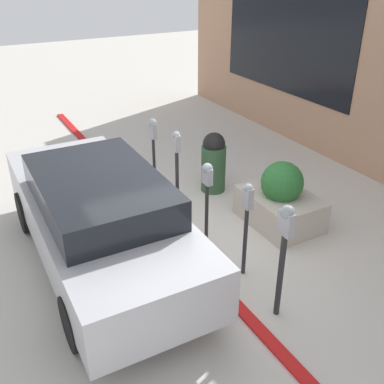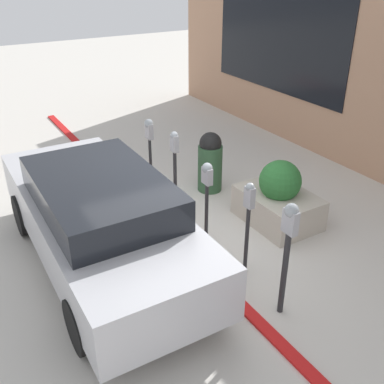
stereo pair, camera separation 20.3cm
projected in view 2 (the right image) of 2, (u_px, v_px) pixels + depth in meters
The scene contains 10 objects.
ground_plane at pixel (186, 246), 6.96m from camera, with size 40.00×40.00×0.00m, color beige.
curb_strip at pixel (182, 246), 6.92m from camera, with size 14.82×0.16×0.04m.
parking_meter_nearest at pixel (288, 239), 5.18m from camera, with size 0.20×0.17×1.55m.
parking_meter_second at pixel (249, 212), 5.94m from camera, with size 0.14×0.12×1.41m.
parking_meter_middle at pixel (207, 184), 6.60m from camera, with size 0.18×0.16×1.35m.
parking_meter_fourth at pixel (175, 160), 7.36m from camera, with size 0.14×0.12×1.51m.
parking_meter_farthest at pixel (149, 137), 8.13m from camera, with size 0.19×0.16×1.42m.
planter_box at pixel (278, 199), 7.42m from camera, with size 1.32×0.97×1.10m.
parked_car_front at pixel (99, 217), 6.19m from camera, with size 4.57×1.77×1.47m.
trash_bin at pixel (210, 162), 8.38m from camera, with size 0.46×0.46×1.15m.
Camera 2 is at (-5.00, 2.89, 3.98)m, focal length 42.00 mm.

